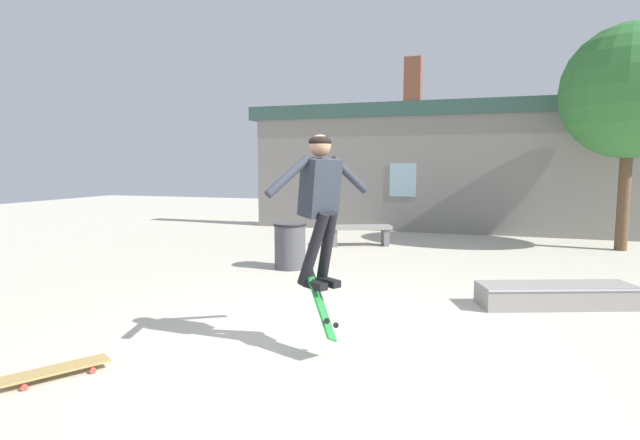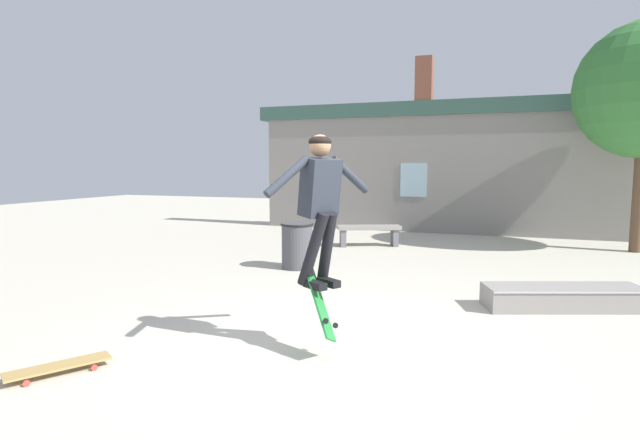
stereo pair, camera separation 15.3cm
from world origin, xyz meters
name	(u,v)px [view 1 (the left image)]	position (x,y,z in m)	size (l,w,h in m)	color
ground_plane	(334,347)	(0.00, 0.00, 0.00)	(40.00, 40.00, 0.00)	beige
building_backdrop	(430,164)	(-0.01, 9.11, 1.85)	(10.52, 0.52, 4.66)	gray
tree_right	(631,92)	(4.21, 7.40, 3.32)	(2.77, 2.77, 4.72)	brown
park_bench	(360,231)	(-1.25, 6.23, 0.33)	(1.46, 0.93, 0.46)	gray
skate_ledge	(556,295)	(2.31, 2.29, 0.15)	(2.03, 1.18, 0.29)	gray
trash_bin	(290,245)	(-1.83, 3.44, 0.42)	(0.58, 0.58, 0.80)	#47474C
skater	(320,196)	(-0.11, -0.10, 1.52)	(0.73, 1.10, 1.47)	#282D38
skateboard_flipping	(320,301)	(-0.09, -0.19, 0.52)	(0.41, 0.54, 0.72)	#237F38
skateboard_resting	(56,370)	(-2.06, -1.43, 0.07)	(0.63, 0.83, 0.08)	#AD894C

